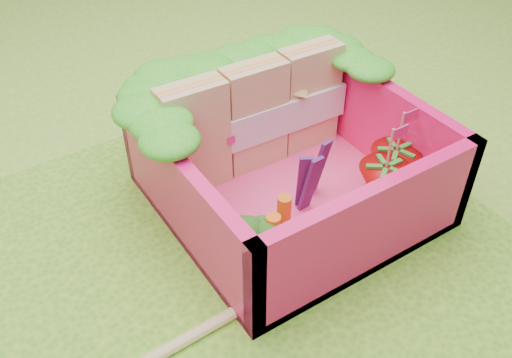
{
  "coord_description": "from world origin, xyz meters",
  "views": [
    {
      "loc": [
        -0.99,
        -1.62,
        2.14
      ],
      "look_at": [
        0.21,
        0.24,
        0.28
      ],
      "focal_mm": 40.0,
      "sensor_mm": 36.0,
      "label": 1
    }
  ],
  "objects_px": {
    "broccoli": "(248,238)",
    "strawberry_right": "(393,170)",
    "bento_box": "(290,161)",
    "sandwich_stack": "(255,117)",
    "strawberry_left": "(382,188)"
  },
  "relations": [
    {
      "from": "bento_box",
      "to": "strawberry_right",
      "type": "distance_m",
      "value": 0.56
    },
    {
      "from": "sandwich_stack",
      "to": "strawberry_right",
      "type": "xyz_separation_m",
      "value": [
        0.48,
        -0.62,
        -0.17
      ]
    },
    {
      "from": "sandwich_stack",
      "to": "broccoli",
      "type": "bearing_deg",
      "value": -125.18
    },
    {
      "from": "bento_box",
      "to": "sandwich_stack",
      "type": "height_order",
      "value": "sandwich_stack"
    },
    {
      "from": "broccoli",
      "to": "strawberry_right",
      "type": "distance_m",
      "value": 0.94
    },
    {
      "from": "bento_box",
      "to": "broccoli",
      "type": "height_order",
      "value": "bento_box"
    },
    {
      "from": "broccoli",
      "to": "bento_box",
      "type": "bearing_deg",
      "value": 34.24
    },
    {
      "from": "sandwich_stack",
      "to": "strawberry_right",
      "type": "height_order",
      "value": "sandwich_stack"
    },
    {
      "from": "bento_box",
      "to": "broccoli",
      "type": "xyz_separation_m",
      "value": [
        -0.45,
        -0.31,
        -0.05
      ]
    },
    {
      "from": "strawberry_right",
      "to": "strawberry_left",
      "type": "bearing_deg",
      "value": -151.69
    },
    {
      "from": "sandwich_stack",
      "to": "strawberry_left",
      "type": "height_order",
      "value": "sandwich_stack"
    },
    {
      "from": "bento_box",
      "to": "broccoli",
      "type": "distance_m",
      "value": 0.55
    },
    {
      "from": "sandwich_stack",
      "to": "strawberry_left",
      "type": "distance_m",
      "value": 0.79
    },
    {
      "from": "strawberry_right",
      "to": "broccoli",
      "type": "bearing_deg",
      "value": -177.81
    },
    {
      "from": "strawberry_left",
      "to": "strawberry_right",
      "type": "relative_size",
      "value": 1.01
    }
  ]
}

